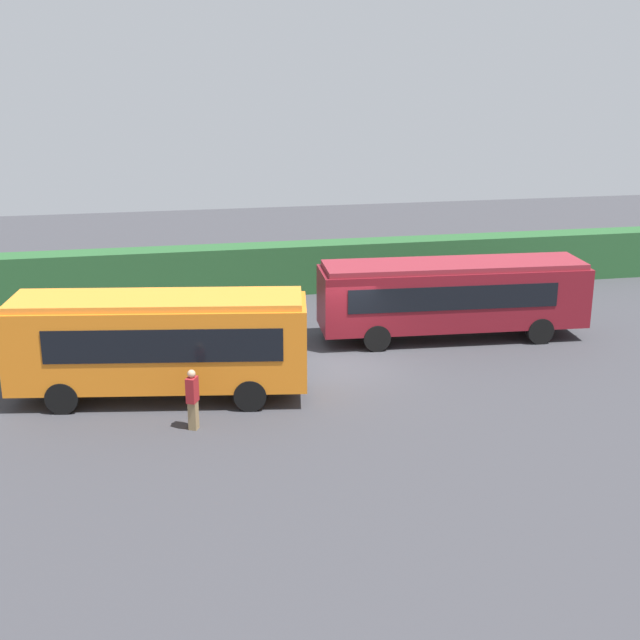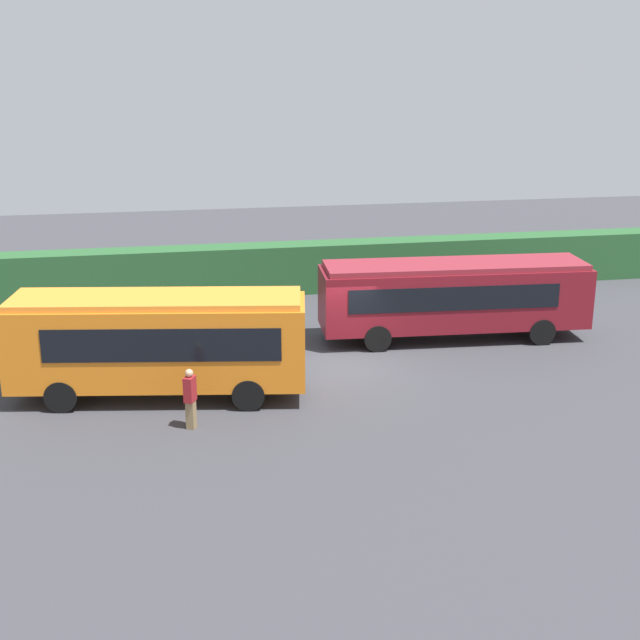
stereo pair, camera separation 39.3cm
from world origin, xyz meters
The scene contains 7 objects.
ground_plane centered at (0.00, 0.00, 0.00)m, with size 64.00×64.00×0.00m, color #38383D.
bus_orange centered at (-6.47, -1.82, 1.91)m, with size 9.49×3.81×3.33m.
bus_maroon centered at (4.53, 2.14, 1.73)m, with size 10.29×2.97×2.98m.
person_left centered at (-5.60, -4.40, 0.98)m, with size 0.41×0.47×1.84m.
person_center centered at (-4.66, 1.95, 0.88)m, with size 0.44×0.55×1.68m.
hedge_row centered at (0.00, 9.91, 1.10)m, with size 44.00×1.43×2.21m, color #26542A.
traffic_cone centered at (-3.91, 7.35, 0.30)m, with size 0.36×0.36×0.60m, color orange.
Camera 1 is at (-6.42, -27.76, 10.56)m, focal length 48.54 mm.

